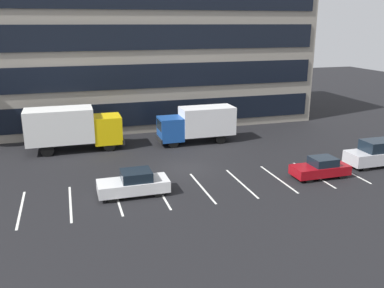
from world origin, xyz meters
name	(u,v)px	position (x,y,z in m)	size (l,w,h in m)	color
ground_plane	(185,168)	(0.00, 0.00, 0.00)	(120.00, 120.00, 0.00)	black
office_building	(140,54)	(0.00, 17.95, 7.20)	(35.07, 14.02, 14.40)	gray
lot_markings	(202,188)	(0.00, -4.03, 0.00)	(22.54, 5.40, 0.01)	silver
box_truck_blue	(198,123)	(2.99, 6.31, 1.82)	(6.97, 2.31, 3.23)	#194799
box_truck_yellow	(72,127)	(-7.86, 7.08, 2.07)	(7.95, 2.63, 3.68)	yellow
suv_silver	(376,154)	(13.99, -3.67, 0.96)	(4.40, 1.86, 1.99)	silver
sedan_maroon	(321,168)	(8.59, -4.59, 0.68)	(4.03, 1.69, 1.44)	maroon
sedan_white	(134,184)	(-4.48, -3.84, 0.75)	(4.44, 1.86, 1.59)	white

